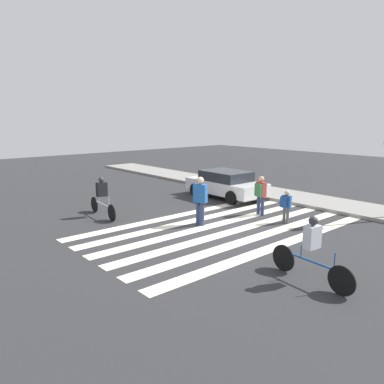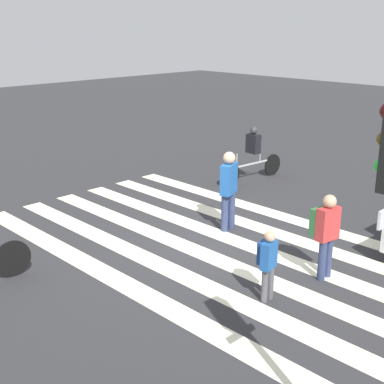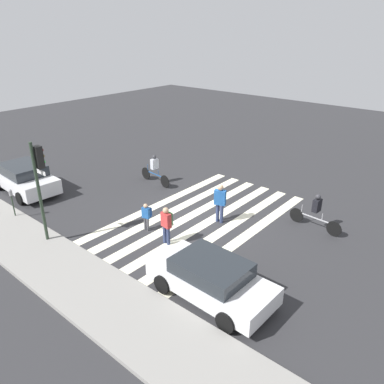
% 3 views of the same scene
% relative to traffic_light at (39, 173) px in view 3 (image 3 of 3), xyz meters
% --- Properties ---
extents(ground_plane, '(60.00, 60.00, 0.00)m').
position_rel_traffic_light_xyz_m(ground_plane, '(-3.40, -5.38, -2.92)').
color(ground_plane, '#2D2D30').
extents(sidewalk_curb, '(36.00, 2.50, 0.14)m').
position_rel_traffic_light_xyz_m(sidewalk_curb, '(-3.40, 0.87, -2.85)').
color(sidewalk_curb, gray).
rests_on(sidewalk_curb, ground_plane).
extents(crosswalk_stripes, '(5.33, 10.00, 0.01)m').
position_rel_traffic_light_xyz_m(crosswalk_stripes, '(-3.40, -5.38, -2.91)').
color(crosswalk_stripes, '#F2EDCC').
rests_on(crosswalk_stripes, ground_plane).
extents(traffic_light, '(0.60, 0.50, 4.16)m').
position_rel_traffic_light_xyz_m(traffic_light, '(0.00, 0.00, 0.00)').
color(traffic_light, '#283828').
rests_on(traffic_light, ground_plane).
extents(parking_meter, '(0.15, 0.15, 1.42)m').
position_rel_traffic_light_xyz_m(parking_meter, '(2.98, -0.01, -1.86)').
color(parking_meter, '#283828').
rests_on(parking_meter, ground_plane).
extents(pedestrian_adult_yellow_jacket, '(0.47, 0.41, 1.60)m').
position_rel_traffic_light_xyz_m(pedestrian_adult_yellow_jacket, '(-3.72, -2.92, -1.98)').
color(pedestrian_adult_yellow_jacket, navy).
rests_on(pedestrian_adult_yellow_jacket, ground_plane).
extents(pedestrian_adult_tall_backpack, '(0.37, 0.33, 1.24)m').
position_rel_traffic_light_xyz_m(pedestrian_adult_tall_backpack, '(-2.34, -3.13, -2.19)').
color(pedestrian_adult_tall_backpack, '#4C4C51').
rests_on(pedestrian_adult_tall_backpack, ground_plane).
extents(pedestrian_child_with_backpack, '(0.54, 0.38, 1.80)m').
position_rel_traffic_light_xyz_m(pedestrian_child_with_backpack, '(-4.25, -5.70, -1.90)').
color(pedestrian_child_with_backpack, navy).
rests_on(pedestrian_child_with_backpack, ground_plane).
extents(cyclist_near_curb, '(2.38, 0.42, 1.61)m').
position_rel_traffic_light_xyz_m(cyclist_near_curb, '(-7.70, -7.83, -2.05)').
color(cyclist_near_curb, black).
rests_on(cyclist_near_curb, ground_plane).
extents(cyclist_mid_street, '(2.35, 0.42, 1.64)m').
position_rel_traffic_light_xyz_m(cyclist_mid_street, '(1.11, -7.01, -2.05)').
color(cyclist_mid_street, black).
rests_on(cyclist_mid_street, ground_plane).
extents(car_parked_dark_suv, '(4.17, 2.07, 1.33)m').
position_rel_traffic_light_xyz_m(car_parked_dark_suv, '(-7.01, -1.49, -2.22)').
color(car_parked_dark_suv, silver).
rests_on(car_parked_dark_suv, ground_plane).
extents(car_parked_silver_sedan, '(4.31, 2.15, 1.50)m').
position_rel_traffic_light_xyz_m(car_parked_silver_sedan, '(5.43, -1.84, -2.15)').
color(car_parked_silver_sedan, silver).
rests_on(car_parked_silver_sedan, ground_plane).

